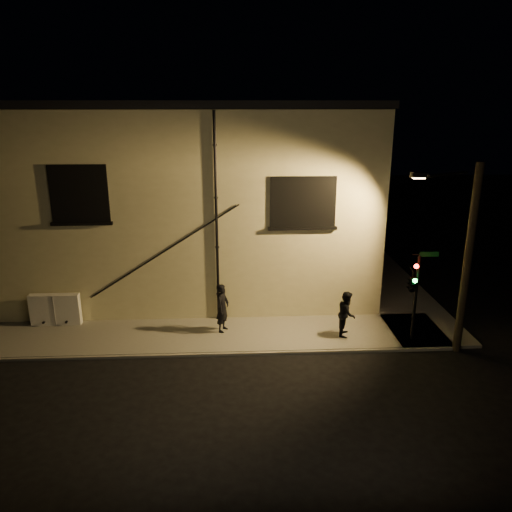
{
  "coord_description": "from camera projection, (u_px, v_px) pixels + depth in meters",
  "views": [
    {
      "loc": [
        -1.24,
        -16.19,
        8.74
      ],
      "look_at": [
        -0.31,
        1.8,
        3.16
      ],
      "focal_mm": 35.0,
      "sensor_mm": 36.0,
      "label": 1
    }
  ],
  "objects": [
    {
      "name": "pedestrian_a",
      "position": [
        223.0,
        308.0,
        19.37
      ],
      "size": [
        0.69,
        0.83,
        1.94
      ],
      "primitive_type": "imported",
      "rotation": [
        0.0,
        0.0,
        1.19
      ],
      "color": "black",
      "rests_on": "sidewalk"
    },
    {
      "name": "traffic_signal",
      "position": [
        413.0,
        283.0,
        18.19
      ],
      "size": [
        1.25,
        2.03,
        3.44
      ],
      "color": "black",
      "rests_on": "sidewalk"
    },
    {
      "name": "sidewalk",
      "position": [
        287.0,
        305.0,
        22.32
      ],
      "size": [
        21.0,
        16.0,
        0.12
      ],
      "color": "slate",
      "rests_on": "ground"
    },
    {
      "name": "utility_cabinet",
      "position": [
        55.0,
        309.0,
        20.03
      ],
      "size": [
        1.96,
        0.33,
        1.29
      ],
      "primitive_type": "cube",
      "color": "white",
      "rests_on": "sidewalk"
    },
    {
      "name": "streetlamp_pole",
      "position": [
        465.0,
        254.0,
        17.32
      ],
      "size": [
        2.02,
        1.38,
        6.87
      ],
      "color": "black",
      "rests_on": "ground"
    },
    {
      "name": "pedestrian_b",
      "position": [
        347.0,
        313.0,
        19.07
      ],
      "size": [
        0.9,
        1.02,
        1.76
      ],
      "primitive_type": "imported",
      "rotation": [
        0.0,
        0.0,
        1.26
      ],
      "color": "black",
      "rests_on": "sidewalk"
    },
    {
      "name": "building",
      "position": [
        196.0,
        192.0,
        25.22
      ],
      "size": [
        16.2,
        12.23,
        8.8
      ],
      "color": "beige",
      "rests_on": "ground"
    },
    {
      "name": "ground",
      "position": [
        267.0,
        354.0,
        18.09
      ],
      "size": [
        90.0,
        90.0,
        0.0
      ],
      "primitive_type": "plane",
      "color": "black"
    }
  ]
}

